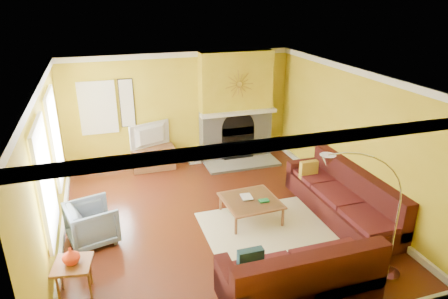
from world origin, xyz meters
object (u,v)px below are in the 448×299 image
object	(u,v)px
coffee_table	(251,209)
armchair	(92,223)
side_table	(75,280)
arc_lamp	(363,221)
sectional_sofa	(292,214)
media_console	(153,158)

from	to	relation	value
coffee_table	armchair	size ratio (longest dim) A/B	1.29
coffee_table	side_table	distance (m)	3.31
side_table	coffee_table	bearing A→B (deg)	21.16
arc_lamp	coffee_table	bearing A→B (deg)	110.49
sectional_sofa	armchair	size ratio (longest dim) A/B	4.59
media_console	side_table	world-z (taller)	same
coffee_table	sectional_sofa	bearing A→B (deg)	-60.12
side_table	arc_lamp	bearing A→B (deg)	-13.93
sectional_sofa	coffee_table	world-z (taller)	sectional_sofa
side_table	media_console	bearing A→B (deg)	67.27
media_console	armchair	bearing A→B (deg)	-117.89
sectional_sofa	media_console	bearing A→B (deg)	117.18
side_table	armchair	bearing A→B (deg)	79.17
arc_lamp	media_console	bearing A→B (deg)	113.90
sectional_sofa	side_table	world-z (taller)	sectional_sofa
coffee_table	media_console	world-z (taller)	media_console
sectional_sofa	armchair	world-z (taller)	sectional_sofa
sectional_sofa	media_console	size ratio (longest dim) A/B	3.57
arc_lamp	side_table	bearing A→B (deg)	166.07
coffee_table	media_console	distance (m)	3.15
arc_lamp	sectional_sofa	bearing A→B (deg)	104.47
coffee_table	arc_lamp	distance (m)	2.46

